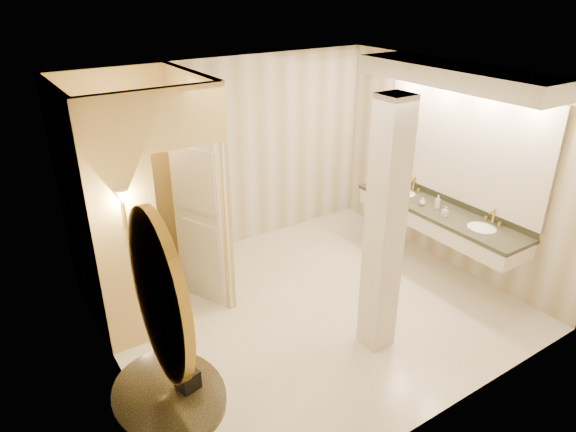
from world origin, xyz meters
name	(u,v)px	position (x,y,z in m)	size (l,w,h in m)	color
floor	(311,307)	(0.00, 0.00, 0.00)	(4.50, 4.50, 0.00)	silver
ceiling	(316,80)	(0.00, 0.00, 2.70)	(4.50, 4.50, 0.00)	white
wall_back	(229,157)	(0.00, 2.00, 1.35)	(4.50, 0.02, 2.70)	beige
wall_front	(459,289)	(0.00, -2.00, 1.35)	(4.50, 0.02, 2.70)	beige
wall_left	(106,262)	(-2.25, 0.00, 1.35)	(0.02, 4.00, 2.70)	beige
wall_right	(451,167)	(2.25, 0.00, 1.35)	(0.02, 4.00, 2.70)	beige
toilet_closet	(182,196)	(-1.12, 0.97, 1.39)	(1.50, 1.55, 2.70)	#E9D17A
wall_sconce	(122,198)	(-1.93, 0.43, 1.73)	(0.14, 0.14, 0.42)	#B6953A
vanity	(449,153)	(1.98, -0.14, 1.63)	(0.75, 2.64, 2.09)	silver
console_shelf	(165,340)	(-2.21, -1.29, 1.34)	(1.00, 1.00, 1.95)	black
pillar	(384,231)	(0.22, -0.90, 1.35)	(0.29, 0.29, 2.70)	silver
tissue_box	(188,379)	(-2.09, -1.32, 0.95)	(0.15, 0.15, 0.15)	black
toilet	(126,276)	(-1.78, 1.39, 0.33)	(0.37, 0.65, 0.66)	white
soap_bottle_a	(445,211)	(1.82, -0.33, 0.94)	(0.06, 0.06, 0.14)	beige
soap_bottle_b	(422,201)	(1.85, 0.07, 0.93)	(0.08, 0.08, 0.11)	silver
soap_bottle_c	(438,202)	(1.93, -0.11, 0.97)	(0.07, 0.07, 0.18)	#C6B28C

